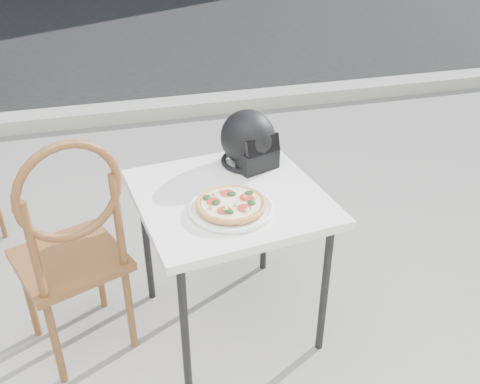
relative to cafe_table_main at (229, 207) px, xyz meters
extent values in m
cube|color=black|center=(-0.30, 6.67, -0.65)|extent=(30.00, 8.00, 0.00)
cube|color=#ABA9A0|center=(-0.30, 2.67, -0.60)|extent=(30.00, 0.25, 0.12)
cube|color=white|center=(0.00, 0.00, 0.05)|extent=(0.85, 0.85, 0.04)
cylinder|color=black|center=(-0.27, -0.35, -0.31)|extent=(0.04, 0.04, 0.68)
cylinder|color=black|center=(0.35, -0.27, -0.31)|extent=(0.04, 0.04, 0.68)
cylinder|color=black|center=(-0.35, 0.27, -0.31)|extent=(0.04, 0.04, 0.68)
cylinder|color=black|center=(0.27, 0.35, -0.31)|extent=(0.04, 0.04, 0.68)
cylinder|color=white|center=(-0.02, -0.13, 0.07)|extent=(0.44, 0.44, 0.01)
torus|color=white|center=(-0.02, -0.13, 0.08)|extent=(0.45, 0.45, 0.02)
cylinder|color=#DF9851|center=(-0.02, -0.13, 0.09)|extent=(0.29, 0.29, 0.01)
torus|color=#DF9851|center=(-0.02, -0.13, 0.10)|extent=(0.30, 0.30, 0.02)
cylinder|color=#B22113|center=(-0.02, -0.13, 0.10)|extent=(0.26, 0.26, 0.00)
cylinder|color=#FDF1C2|center=(-0.02, -0.13, 0.10)|extent=(0.25, 0.25, 0.00)
cylinder|color=red|center=(0.04, -0.11, 0.11)|extent=(0.06, 0.06, 0.00)
cylinder|color=red|center=(-0.02, -0.06, 0.11)|extent=(0.06, 0.06, 0.00)
cylinder|color=red|center=(-0.09, -0.11, 0.11)|extent=(0.06, 0.06, 0.00)
cylinder|color=red|center=(-0.07, -0.18, 0.11)|extent=(0.06, 0.06, 0.00)
cylinder|color=red|center=(0.01, -0.19, 0.11)|extent=(0.06, 0.06, 0.00)
ellipsoid|color=#1A3D16|center=(-0.01, -0.07, 0.11)|extent=(0.04, 0.03, 0.01)
ellipsoid|color=#1A3D16|center=(-0.08, -0.12, 0.11)|extent=(0.05, 0.05, 0.01)
ellipsoid|color=#1A3D16|center=(0.05, -0.16, 0.11)|extent=(0.04, 0.04, 0.01)
ellipsoid|color=#1A3D16|center=(-0.05, -0.20, 0.11)|extent=(0.05, 0.05, 0.01)
ellipsoid|color=#1A3D16|center=(0.06, -0.08, 0.11)|extent=(0.04, 0.04, 0.01)
ellipsoid|color=#1A3D16|center=(-0.11, -0.08, 0.11)|extent=(0.05, 0.05, 0.01)
cylinder|color=#D6CA83|center=(-0.01, -0.16, 0.11)|extent=(0.02, 0.02, 0.02)
cylinder|color=#D6CA83|center=(-0.08, -0.06, 0.11)|extent=(0.03, 0.02, 0.02)
cylinder|color=#D6CA83|center=(0.04, -0.12, 0.11)|extent=(0.03, 0.02, 0.02)
cylinder|color=#D6CA83|center=(-0.05, -0.04, 0.11)|extent=(0.02, 0.02, 0.02)
cylinder|color=#D6CA83|center=(0.02, -0.21, 0.11)|extent=(0.03, 0.02, 0.02)
cylinder|color=#D6CA83|center=(-0.11, -0.15, 0.11)|extent=(0.03, 0.03, 0.02)
cylinder|color=#D6CA83|center=(0.07, -0.13, 0.11)|extent=(0.02, 0.02, 0.02)
cylinder|color=#D6CA83|center=(-0.06, -0.19, 0.11)|extent=(0.02, 0.02, 0.02)
ellipsoid|color=black|center=(0.15, 0.25, 0.19)|extent=(0.32, 0.33, 0.26)
cube|color=black|center=(0.18, 0.18, 0.12)|extent=(0.20, 0.15, 0.10)
torus|color=black|center=(0.15, 0.25, 0.08)|extent=(0.32, 0.32, 0.02)
cube|color=black|center=(0.19, 0.15, 0.20)|extent=(0.17, 0.09, 0.08)
cube|color=brown|center=(-0.69, 0.05, -0.19)|extent=(0.54, 0.54, 0.04)
cylinder|color=brown|center=(-0.59, 0.27, -0.43)|extent=(0.04, 0.04, 0.46)
cylinder|color=brown|center=(-0.90, 0.15, -0.43)|extent=(0.04, 0.04, 0.46)
cylinder|color=brown|center=(-0.47, -0.04, -0.43)|extent=(0.04, 0.04, 0.46)
cylinder|color=brown|center=(-0.78, -0.17, -0.43)|extent=(0.04, 0.04, 0.46)
cylinder|color=brown|center=(-0.47, -0.05, 0.03)|extent=(0.04, 0.04, 0.44)
cylinder|color=brown|center=(-0.78, -0.18, 0.03)|extent=(0.04, 0.04, 0.44)
torus|color=brown|center=(-0.62, -0.11, 0.23)|extent=(0.39, 0.18, 0.41)
camera|label=1|loc=(-0.45, -1.87, 1.22)|focal=40.00mm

